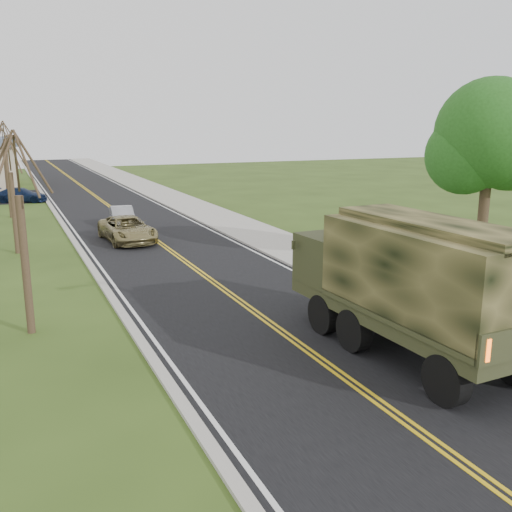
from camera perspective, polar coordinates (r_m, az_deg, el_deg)
ground at (r=12.44m, az=17.67°, el=-17.63°), size 160.00×160.00×0.00m
road at (r=48.77m, az=-15.13°, el=5.32°), size 8.00×120.00×0.01m
curb_right at (r=49.57m, az=-10.38°, el=5.74°), size 0.30×120.00×0.12m
sidewalk_right at (r=50.01m, az=-8.43°, el=5.87°), size 3.20×120.00×0.10m
curb_left at (r=48.31m, az=-20.01°, el=4.97°), size 0.30×120.00×0.10m
leafy_tree at (r=25.63m, az=22.34°, el=10.50°), size 4.83×4.50×8.10m
bare_tree_a at (r=18.17m, az=-22.21°, el=0.68°), size 1.93×2.26×6.08m
bare_tree_b at (r=30.04m, az=-23.11°, el=4.88°), size 1.83×2.14×5.73m
bare_tree_c at (r=41.95m, az=-23.56°, el=7.30°), size 2.04×2.39×6.42m
bare_tree_d at (r=53.93m, az=-23.76°, el=8.10°), size 1.88×2.20×5.91m
military_truck at (r=15.80m, az=15.29°, el=-2.06°), size 2.99×7.88×3.88m
suv_champagne at (r=31.47m, az=-12.74°, el=2.63°), size 2.60×5.06×1.36m
sedan_silver at (r=36.27m, az=-13.24°, el=3.85°), size 1.62×3.84×1.23m
pickup_navy at (r=28.57m, az=17.71°, el=1.30°), size 4.81×2.05×1.38m
lot_car_navy at (r=50.14m, az=-22.45°, el=5.66°), size 4.37×3.00×1.18m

